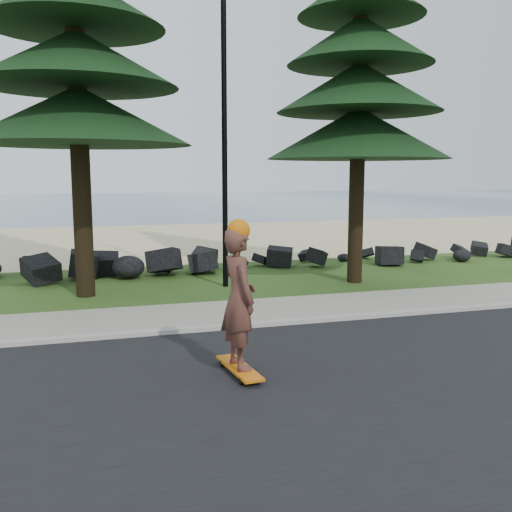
% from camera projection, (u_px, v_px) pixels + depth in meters
% --- Properties ---
extents(ground, '(160.00, 160.00, 0.00)m').
position_uv_depth(ground, '(261.00, 315.00, 11.85)').
color(ground, '#264615').
rests_on(ground, ground).
extents(road, '(160.00, 7.00, 0.02)m').
position_uv_depth(road, '(360.00, 394.00, 7.57)').
color(road, black).
rests_on(road, ground).
extents(kerb, '(160.00, 0.20, 0.10)m').
position_uv_depth(kerb, '(275.00, 323.00, 10.99)').
color(kerb, '#ACA69B').
rests_on(kerb, ground).
extents(sidewalk, '(160.00, 2.00, 0.08)m').
position_uv_depth(sidewalk, '(258.00, 311.00, 12.03)').
color(sidewalk, gray).
rests_on(sidewalk, ground).
extents(beach_sand, '(160.00, 15.00, 0.01)m').
position_uv_depth(beach_sand, '(167.00, 239.00, 25.61)').
color(beach_sand, beige).
rests_on(beach_sand, ground).
extents(ocean, '(160.00, 58.00, 0.01)m').
position_uv_depth(ocean, '(121.00, 202.00, 60.27)').
color(ocean, '#38576B').
rests_on(ocean, ground).
extents(seawall_boulders, '(60.00, 2.40, 1.10)m').
position_uv_depth(seawall_boulders, '(207.00, 271.00, 17.16)').
color(seawall_boulders, black).
rests_on(seawall_boulders, ground).
extents(lamp_post, '(0.25, 0.14, 8.14)m').
position_uv_depth(lamp_post, '(224.00, 125.00, 14.30)').
color(lamp_post, black).
rests_on(lamp_post, ground).
extents(skateboarder, '(0.56, 1.24, 2.26)m').
position_uv_depth(skateboarder, '(239.00, 299.00, 8.13)').
color(skateboarder, '#D1680C').
rests_on(skateboarder, ground).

